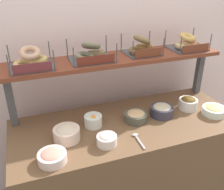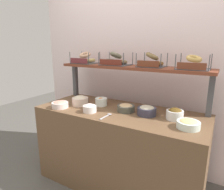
% 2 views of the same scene
% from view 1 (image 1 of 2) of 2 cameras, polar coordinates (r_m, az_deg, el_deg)
% --- Properties ---
extents(back_wall, '(2.92, 0.06, 2.40)m').
position_cam_1_polar(back_wall, '(2.23, -1.67, 8.72)').
color(back_wall, white).
rests_on(back_wall, ground_plane).
extents(deli_counter, '(1.72, 0.70, 0.85)m').
position_cam_1_polar(deli_counter, '(2.18, 3.34, -15.59)').
color(deli_counter, brown).
rests_on(deli_counter, ground_plane).
extents(shelf_riser_left, '(0.05, 0.05, 0.40)m').
position_cam_1_polar(shelf_riser_left, '(1.94, -21.80, -1.13)').
color(shelf_riser_left, '#4C4C51').
rests_on(shelf_riser_left, deli_counter).
extents(shelf_riser_right, '(0.05, 0.05, 0.40)m').
position_cam_1_polar(shelf_riser_right, '(2.42, 18.89, 4.95)').
color(shelf_riser_right, '#4C4C51').
rests_on(shelf_riser_right, deli_counter).
extents(upper_shelf, '(1.68, 0.32, 0.03)m').
position_cam_1_polar(upper_shelf, '(1.96, 0.91, 8.10)').
color(upper_shelf, brown).
rests_on(upper_shelf, shelf_riser_left).
extents(bowl_chocolate_spread, '(0.15, 0.15, 0.11)m').
position_cam_1_polar(bowl_chocolate_spread, '(2.17, 16.66, -1.68)').
color(bowl_chocolate_spread, white).
rests_on(bowl_chocolate_spread, deli_counter).
extents(bowl_cream_cheese, '(0.13, 0.13, 0.09)m').
position_cam_1_polar(bowl_cream_cheese, '(1.68, -1.17, -9.86)').
color(bowl_cream_cheese, white).
rests_on(bowl_cream_cheese, deli_counter).
extents(bowl_potato_salad, '(0.18, 0.18, 0.11)m').
position_cam_1_polar(bowl_potato_salad, '(1.75, -10.12, -8.34)').
color(bowl_potato_salad, beige).
rests_on(bowl_potato_salad, deli_counter).
extents(bowl_egg_salad, '(0.18, 0.18, 0.07)m').
position_cam_1_polar(bowl_egg_salad, '(2.16, 21.87, -3.15)').
color(bowl_egg_salad, white).
rests_on(bowl_egg_salad, deli_counter).
extents(bowl_tuna_salad, '(0.18, 0.18, 0.09)m').
position_cam_1_polar(bowl_tuna_salad, '(2.02, 11.06, -3.31)').
color(bowl_tuna_salad, '#353549').
rests_on(bowl_tuna_salad, deli_counter).
extents(bowl_hummus, '(0.18, 0.18, 0.08)m').
position_cam_1_polar(bowl_hummus, '(1.93, 5.34, -4.70)').
color(bowl_hummus, '#4A4C43').
rests_on(bowl_hummus, deli_counter).
extents(bowl_fruit_salad, '(0.13, 0.13, 0.09)m').
position_cam_1_polar(bowl_fruit_salad, '(1.86, -4.23, -5.71)').
color(bowl_fruit_salad, white).
rests_on(bowl_fruit_salad, deli_counter).
extents(bowl_lox_spread, '(0.17, 0.17, 0.08)m').
position_cam_1_polar(bowl_lox_spread, '(1.60, -13.24, -13.26)').
color(bowl_lox_spread, silver).
rests_on(bowl_lox_spread, deli_counter).
extents(serving_spoon_near_plate, '(0.04, 0.18, 0.01)m').
position_cam_1_polar(serving_spoon_near_plate, '(1.76, 5.69, -9.58)').
color(serving_spoon_near_plate, '#B7B7BC').
rests_on(serving_spoon_near_plate, deli_counter).
extents(bagel_basket_plain, '(0.29, 0.24, 0.15)m').
position_cam_1_polar(bagel_basket_plain, '(1.81, -17.71, 7.28)').
color(bagel_basket_plain, '#4C4C51').
rests_on(bagel_basket_plain, upper_shelf).
extents(bagel_basket_poppy, '(0.32, 0.25, 0.16)m').
position_cam_1_polar(bagel_basket_poppy, '(1.88, -4.68, 9.22)').
color(bagel_basket_poppy, '#4C4C51').
rests_on(bagel_basket_poppy, upper_shelf).
extents(bagel_basket_cinnamon_raisin, '(0.27, 0.25, 0.16)m').
position_cam_1_polar(bagel_basket_cinnamon_raisin, '(2.04, 6.63, 10.55)').
color(bagel_basket_cinnamon_raisin, '#4C4C51').
rests_on(bagel_basket_cinnamon_raisin, upper_shelf).
extents(bagel_basket_sesame, '(0.29, 0.26, 0.14)m').
position_cam_1_polar(bagel_basket_sesame, '(2.23, 16.42, 10.99)').
color(bagel_basket_sesame, '#4C4C51').
rests_on(bagel_basket_sesame, upper_shelf).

